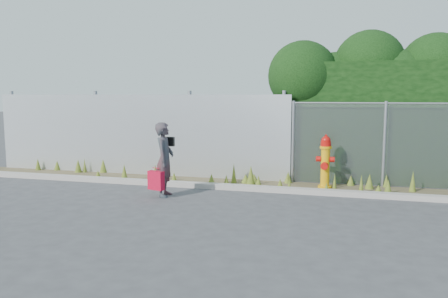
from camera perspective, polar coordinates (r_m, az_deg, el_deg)
name	(u,v)px	position (r m, az deg, el deg)	size (l,w,h in m)	color
ground	(220,210)	(8.46, -0.49, -7.95)	(80.00, 80.00, 0.00)	#3D3D3F
curb	(241,188)	(10.15, 2.23, -5.05)	(16.00, 0.22, 0.12)	gray
weed_strip	(249,180)	(10.75, 3.31, -4.08)	(16.00, 1.28, 0.51)	#4D412C
corrugated_fence	(135,135)	(12.21, -11.49, 1.83)	(8.50, 0.21, 2.30)	silver
chainlink_fence	(432,146)	(11.13, 25.58, 0.40)	(6.50, 0.07, 2.05)	gray
hedge	(425,98)	(12.09, 24.81, 6.12)	(7.93, 2.18, 3.86)	black
fire_hydrant	(325,163)	(10.49, 13.09, -1.73)	(0.43, 0.38, 1.28)	#DB9B0B
woman	(165,160)	(9.52, -7.77, -1.37)	(0.59, 0.38, 1.61)	#0D5057
red_tote_bag	(156,180)	(9.42, -8.87, -4.07)	(0.36, 0.13, 0.48)	#B00A25
black_shoulder_bag	(168,141)	(9.64, -7.31, 0.98)	(0.27, 0.11, 0.20)	black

